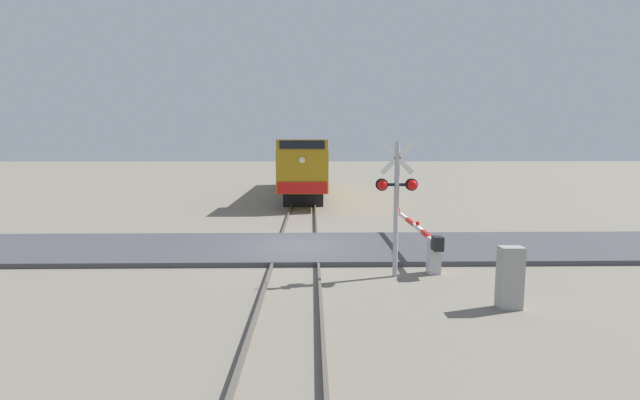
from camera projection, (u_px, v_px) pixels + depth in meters
name	position (u px, v px, depth m)	size (l,w,h in m)	color
ground_plane	(298.00, 250.00, 16.07)	(160.00, 160.00, 0.00)	gray
rail_track_left	(278.00, 248.00, 16.04)	(0.08, 80.00, 0.15)	#59544C
rail_track_right	(318.00, 248.00, 16.07)	(0.08, 80.00, 0.15)	#59544C
road_surface	(298.00, 248.00, 16.06)	(36.00, 4.60, 0.16)	#47474C
locomotive	(305.00, 167.00, 32.73)	(2.87, 17.84, 4.02)	black
crossing_signal	(397.00, 194.00, 12.54)	(1.18, 0.33, 3.88)	#ADADB2
crossing_gate	(425.00, 241.00, 14.09)	(0.36, 6.72, 1.19)	silver
utility_cabinet	(510.00, 278.00, 10.29)	(0.54, 0.34, 1.46)	#999993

